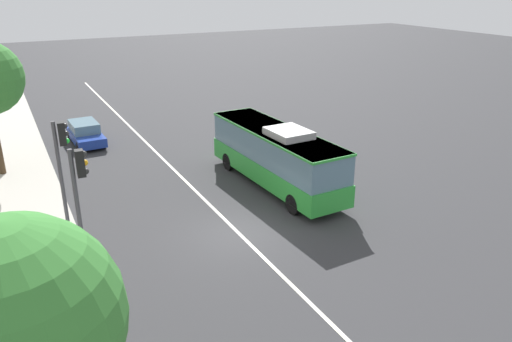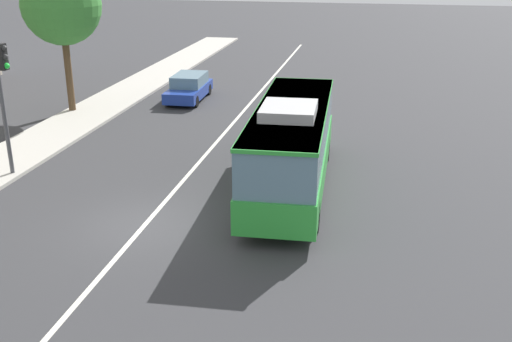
{
  "view_description": "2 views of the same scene",
  "coord_description": "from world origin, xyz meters",
  "px_view_note": "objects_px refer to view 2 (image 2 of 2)",
  "views": [
    {
      "loc": [
        -17.79,
        8.37,
        10.59
      ],
      "look_at": [
        2.71,
        -2.31,
        1.59
      ],
      "focal_mm": 35.07,
      "sensor_mm": 36.0,
      "label": 1
    },
    {
      "loc": [
        -16.74,
        -7.06,
        8.49
      ],
      "look_at": [
        1.52,
        -3.33,
        1.53
      ],
      "focal_mm": 42.76,
      "sensor_mm": 36.0,
      "label": 2
    }
  ],
  "objects_px": {
    "sedan_blue": "(189,87)",
    "transit_bus": "(291,142)",
    "traffic_light_far_corner": "(3,86)",
    "street_tree_kerbside_centre": "(61,6)"
  },
  "relations": [
    {
      "from": "sedan_blue",
      "to": "transit_bus",
      "type": "bearing_deg",
      "value": 30.0
    },
    {
      "from": "transit_bus",
      "to": "sedan_blue",
      "type": "distance_m",
      "value": 14.68
    },
    {
      "from": "sedan_blue",
      "to": "traffic_light_far_corner",
      "type": "height_order",
      "value": "traffic_light_far_corner"
    },
    {
      "from": "sedan_blue",
      "to": "street_tree_kerbside_centre",
      "type": "xyz_separation_m",
      "value": [
        -3.95,
        5.29,
        4.84
      ]
    },
    {
      "from": "transit_bus",
      "to": "street_tree_kerbside_centre",
      "type": "distance_m",
      "value": 16.01
    },
    {
      "from": "transit_bus",
      "to": "street_tree_kerbside_centre",
      "type": "xyz_separation_m",
      "value": [
        8.45,
        13.07,
        3.75
      ]
    },
    {
      "from": "sedan_blue",
      "to": "traffic_light_far_corner",
      "type": "distance_m",
      "value": 13.86
    },
    {
      "from": "transit_bus",
      "to": "street_tree_kerbside_centre",
      "type": "relative_size",
      "value": 1.33
    },
    {
      "from": "traffic_light_far_corner",
      "to": "transit_bus",
      "type": "bearing_deg",
      "value": 9.79
    },
    {
      "from": "transit_bus",
      "to": "sedan_blue",
      "type": "bearing_deg",
      "value": 29.58
    }
  ]
}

